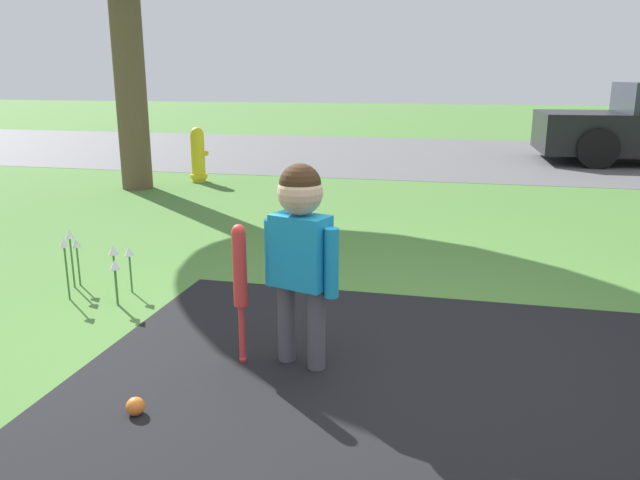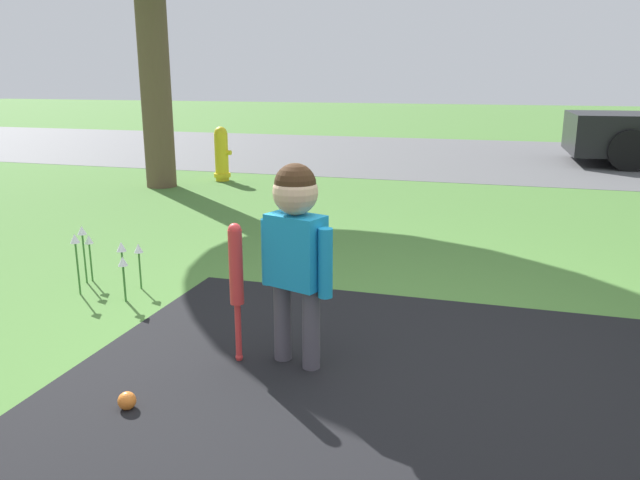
# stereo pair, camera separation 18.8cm
# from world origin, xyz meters

# --- Properties ---
(ground_plane) EXTENTS (60.00, 60.00, 0.00)m
(ground_plane) POSITION_xyz_m (0.00, 0.00, 0.00)
(ground_plane) COLOR #477533
(street_strip) EXTENTS (40.00, 6.00, 0.01)m
(street_strip) POSITION_xyz_m (0.00, 8.58, 0.00)
(street_strip) COLOR #59595B
(street_strip) RESTS_ON ground
(child) EXTENTS (0.39, 0.23, 0.99)m
(child) POSITION_xyz_m (-0.55, -0.11, 0.65)
(child) COLOR #4C4751
(child) RESTS_ON ground
(baseball_bat) EXTENTS (0.07, 0.07, 0.71)m
(baseball_bat) POSITION_xyz_m (-0.83, -0.16, 0.46)
(baseball_bat) COLOR red
(baseball_bat) RESTS_ON ground
(sports_ball) EXTENTS (0.08, 0.08, 0.08)m
(sports_ball) POSITION_xyz_m (-1.10, -0.73, 0.04)
(sports_ball) COLOR orange
(sports_ball) RESTS_ON ground
(fire_hydrant) EXTENTS (0.25, 0.23, 0.73)m
(fire_hydrant) POSITION_xyz_m (-3.30, 4.89, 0.36)
(fire_hydrant) COLOR yellow
(fire_hydrant) RESTS_ON ground
(flower_bed) EXTENTS (0.53, 0.35, 0.41)m
(flower_bed) POSITION_xyz_m (-2.09, 0.55, 0.30)
(flower_bed) COLOR #38702D
(flower_bed) RESTS_ON ground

